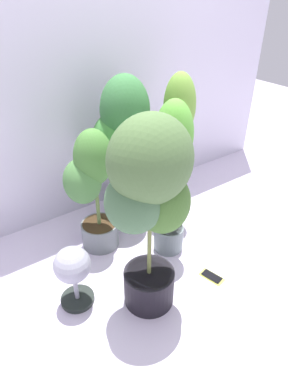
{
  "coord_description": "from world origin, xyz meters",
  "views": [
    {
      "loc": [
        -1.01,
        -1.11,
        1.47
      ],
      "look_at": [
        -0.05,
        0.27,
        0.38
      ],
      "focal_mm": 31.1,
      "sensor_mm": 36.0,
      "label": 1
    }
  ],
  "objects_px": {
    "potted_plant_back_left": "(92,186)",
    "floor_fan": "(73,269)",
    "potted_plant_front_left": "(149,198)",
    "potted_plant_back_right": "(174,138)",
    "cell_phone": "(212,277)",
    "potted_plant_back_center": "(122,138)",
    "potted_plant_center": "(170,165)"
  },
  "relations": [
    {
      "from": "potted_plant_front_left",
      "to": "potted_plant_back_center",
      "type": "relative_size",
      "value": 1.03
    },
    {
      "from": "potted_plant_back_right",
      "to": "potted_plant_center",
      "type": "relative_size",
      "value": 1.05
    },
    {
      "from": "potted_plant_back_center",
      "to": "floor_fan",
      "type": "distance_m",
      "value": 0.88
    },
    {
      "from": "potted_plant_back_left",
      "to": "cell_phone",
      "type": "distance_m",
      "value": 0.88
    },
    {
      "from": "potted_plant_back_right",
      "to": "potted_plant_back_center",
      "type": "bearing_deg",
      "value": 147.93
    },
    {
      "from": "potted_plant_front_left",
      "to": "potted_plant_back_right",
      "type": "relative_size",
      "value": 1.02
    },
    {
      "from": "potted_plant_back_left",
      "to": "potted_plant_center",
      "type": "distance_m",
      "value": 0.48
    },
    {
      "from": "potted_plant_front_left",
      "to": "potted_plant_center",
      "type": "xyz_separation_m",
      "value": [
        0.33,
        0.27,
        -0.06
      ]
    },
    {
      "from": "floor_fan",
      "to": "potted_plant_front_left",
      "type": "bearing_deg",
      "value": -11.73
    },
    {
      "from": "cell_phone",
      "to": "potted_plant_center",
      "type": "bearing_deg",
      "value": -93.8
    },
    {
      "from": "potted_plant_back_left",
      "to": "potted_plant_front_left",
      "type": "height_order",
      "value": "potted_plant_front_left"
    },
    {
      "from": "potted_plant_front_left",
      "to": "floor_fan",
      "type": "relative_size",
      "value": 2.9
    },
    {
      "from": "potted_plant_front_left",
      "to": "potted_plant_center",
      "type": "height_order",
      "value": "potted_plant_front_left"
    },
    {
      "from": "potted_plant_back_right",
      "to": "potted_plant_center",
      "type": "xyz_separation_m",
      "value": [
        -0.24,
        -0.26,
        -0.01
      ]
    },
    {
      "from": "potted_plant_back_right",
      "to": "potted_plant_front_left",
      "type": "bearing_deg",
      "value": -137.47
    },
    {
      "from": "potted_plant_back_right",
      "to": "floor_fan",
      "type": "xyz_separation_m",
      "value": [
        -0.9,
        -0.32,
        -0.38
      ]
    },
    {
      "from": "potted_plant_front_left",
      "to": "potted_plant_back_right",
      "type": "xyz_separation_m",
      "value": [
        0.58,
        0.53,
        -0.04
      ]
    },
    {
      "from": "potted_plant_front_left",
      "to": "cell_phone",
      "type": "distance_m",
      "value": 0.77
    },
    {
      "from": "potted_plant_back_center",
      "to": "potted_plant_center",
      "type": "bearing_deg",
      "value": -84.98
    },
    {
      "from": "cell_phone",
      "to": "potted_plant_back_right",
      "type": "bearing_deg",
      "value": -120.14
    },
    {
      "from": "potted_plant_front_left",
      "to": "cell_phone",
      "type": "height_order",
      "value": "potted_plant_front_left"
    },
    {
      "from": "potted_plant_back_left",
      "to": "potted_plant_back_right",
      "type": "height_order",
      "value": "potted_plant_back_right"
    },
    {
      "from": "potted_plant_back_right",
      "to": "cell_phone",
      "type": "xyz_separation_m",
      "value": [
        -0.18,
        -0.62,
        -0.61
      ]
    },
    {
      "from": "potted_plant_center",
      "to": "potted_plant_back_center",
      "type": "bearing_deg",
      "value": 95.02
    },
    {
      "from": "potted_plant_back_left",
      "to": "floor_fan",
      "type": "height_order",
      "value": "potted_plant_back_left"
    },
    {
      "from": "potted_plant_front_left",
      "to": "potted_plant_back_right",
      "type": "distance_m",
      "value": 0.79
    },
    {
      "from": "potted_plant_back_center",
      "to": "potted_plant_back_left",
      "type": "bearing_deg",
      "value": -153.64
    },
    {
      "from": "potted_plant_back_center",
      "to": "potted_plant_center",
      "type": "xyz_separation_m",
      "value": [
        0.04,
        -0.44,
        -0.02
      ]
    },
    {
      "from": "potted_plant_front_left",
      "to": "potted_plant_center",
      "type": "relative_size",
      "value": 1.07
    },
    {
      "from": "potted_plant_back_center",
      "to": "floor_fan",
      "type": "xyz_separation_m",
      "value": [
        -0.61,
        -0.5,
        -0.38
      ]
    },
    {
      "from": "potted_plant_back_right",
      "to": "floor_fan",
      "type": "distance_m",
      "value": 1.03
    },
    {
      "from": "potted_plant_center",
      "to": "floor_fan",
      "type": "height_order",
      "value": "potted_plant_center"
    }
  ]
}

